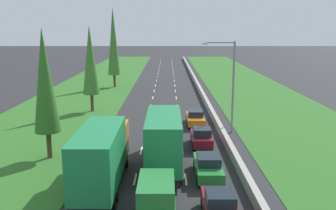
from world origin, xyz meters
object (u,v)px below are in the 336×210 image
object	(u,v)px
maroon_hatchback_right_lane	(220,206)
street_light_mast	(230,80)
maroon_hatchback_right_lane_fourth	(202,137)
orange_sedan_right_lane	(196,118)
green_box_truck_left_lane	(103,156)
green_sedan_right_lane	(209,166)
poplar_tree_fourth	(114,42)
poplar_tree_second	(45,81)
poplar_tree_third	(91,60)
green_van_centre_lane	(157,204)
green_box_truck_centre_lane	(164,139)

from	to	relation	value
maroon_hatchback_right_lane	street_light_mast	xyz separation A→B (m)	(3.22, 17.03, 4.40)
maroon_hatchback_right_lane_fourth	orange_sedan_right_lane	xyz separation A→B (m)	(-0.03, 7.23, -0.02)
maroon_hatchback_right_lane	orange_sedan_right_lane	distance (m)	19.86
green_box_truck_left_lane	green_sedan_right_lane	size ratio (longest dim) A/B	2.09
poplar_tree_fourth	street_light_mast	xyz separation A→B (m)	(15.39, -28.65, -2.68)
green_sedan_right_lane	street_light_mast	size ratio (longest dim) A/B	0.50
green_box_truck_left_lane	maroon_hatchback_right_lane_fourth	world-z (taller)	green_box_truck_left_lane
poplar_tree_fourth	poplar_tree_second	bearing A→B (deg)	-90.11
maroon_hatchback_right_lane	street_light_mast	world-z (taller)	street_light_mast
maroon_hatchback_right_lane_fourth	poplar_tree_third	world-z (taller)	poplar_tree_third
maroon_hatchback_right_lane	maroon_hatchback_right_lane_fourth	xyz separation A→B (m)	(0.16, 12.63, 0.00)
green_van_centre_lane	maroon_hatchback_right_lane_fourth	bearing A→B (deg)	75.47
poplar_tree_second	poplar_tree_third	xyz separation A→B (m)	(0.01, 16.79, 0.15)
green_van_centre_lane	maroon_hatchback_right_lane	bearing A→B (deg)	15.55
poplar_tree_third	poplar_tree_fourth	xyz separation A→B (m)	(0.06, 19.17, 1.58)
poplar_tree_second	poplar_tree_third	distance (m)	16.79
maroon_hatchback_right_lane	green_sedan_right_lane	world-z (taller)	maroon_hatchback_right_lane
green_box_truck_left_lane	maroon_hatchback_right_lane	size ratio (longest dim) A/B	2.41
green_sedan_right_lane	green_box_truck_centre_lane	world-z (taller)	green_box_truck_centre_lane
maroon_hatchback_right_lane_fourth	green_van_centre_lane	bearing A→B (deg)	-104.53
poplar_tree_third	green_sedan_right_lane	bearing A→B (deg)	-59.34
green_box_truck_left_lane	green_van_centre_lane	bearing A→B (deg)	-54.07
maroon_hatchback_right_lane	green_van_centre_lane	size ratio (longest dim) A/B	0.80
green_van_centre_lane	poplar_tree_second	xyz separation A→B (m)	(-8.89, 10.66, 4.79)
green_box_truck_left_lane	maroon_hatchback_right_lane_fourth	xyz separation A→B (m)	(7.14, 8.56, -1.35)
poplar_tree_third	maroon_hatchback_right_lane	bearing A→B (deg)	-65.25
orange_sedan_right_lane	green_box_truck_centre_lane	world-z (taller)	green_box_truck_centre_lane
orange_sedan_right_lane	green_van_centre_lane	bearing A→B (deg)	-99.53
green_sedan_right_lane	green_box_truck_left_lane	bearing A→B (deg)	-165.66
poplar_tree_fourth	street_light_mast	world-z (taller)	poplar_tree_fourth
green_sedan_right_lane	green_box_truck_centre_lane	xyz separation A→B (m)	(-3.09, 1.90, 1.37)
maroon_hatchback_right_lane	green_sedan_right_lane	bearing A→B (deg)	89.83
maroon_hatchback_right_lane_fourth	green_box_truck_left_lane	bearing A→B (deg)	-129.84
poplar_tree_fourth	street_light_mast	size ratio (longest dim) A/B	1.53
green_van_centre_lane	green_box_truck_centre_lane	distance (m)	8.73
maroon_hatchback_right_lane_fourth	poplar_tree_third	size ratio (longest dim) A/B	0.37
green_sedan_right_lane	poplar_tree_fourth	distance (m)	42.25
green_box_truck_left_lane	green_van_centre_lane	world-z (taller)	green_box_truck_left_lane
green_van_centre_lane	poplar_tree_fourth	xyz separation A→B (m)	(-8.81, 46.62, 6.52)
green_box_truck_left_lane	poplar_tree_fourth	world-z (taller)	poplar_tree_fourth
green_van_centre_lane	poplar_tree_third	bearing A→B (deg)	107.91
poplar_tree_second	poplar_tree_fourth	world-z (taller)	poplar_tree_fourth
maroon_hatchback_right_lane	poplar_tree_third	world-z (taller)	poplar_tree_third
green_sedan_right_lane	green_box_truck_centre_lane	size ratio (longest dim) A/B	0.48
street_light_mast	green_box_truck_centre_lane	bearing A→B (deg)	-124.17
green_van_centre_lane	poplar_tree_second	world-z (taller)	poplar_tree_second
green_sedan_right_lane	poplar_tree_fourth	size ratio (longest dim) A/B	0.33
maroon_hatchback_right_lane	poplar_tree_second	distance (m)	16.52
green_box_truck_centre_lane	maroon_hatchback_right_lane	bearing A→B (deg)	-68.38
green_box_truck_left_lane	green_box_truck_centre_lane	world-z (taller)	same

